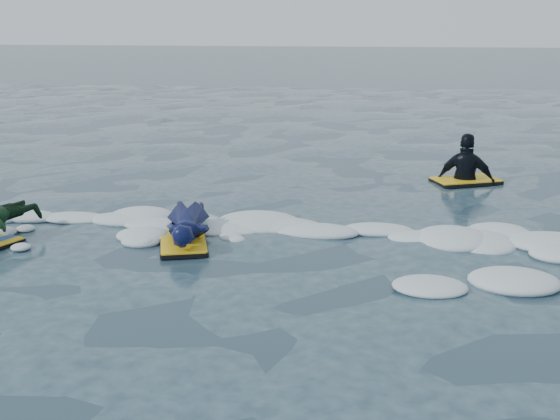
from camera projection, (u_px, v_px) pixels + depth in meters
The scene contains 4 objects.
ground at pixel (255, 268), 8.20m from camera, with size 120.00×120.00×0.00m, color #1A2B3F.
foam_band at pixel (267, 241), 9.19m from camera, with size 12.00×3.10×0.30m, color silver, non-canonical shape.
prone_woman_unit at pixel (187, 225), 9.13m from camera, with size 0.88×1.69×0.42m.
waiting_rider_unit at pixel (466, 182), 12.30m from camera, with size 1.31×1.02×1.73m.
Camera 1 is at (1.28, -7.62, 2.85)m, focal length 45.00 mm.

